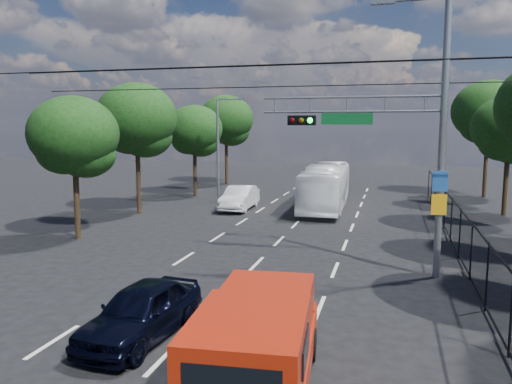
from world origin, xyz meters
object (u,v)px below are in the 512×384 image
(red_pickup, at_px, (259,344))
(white_van, at_px, (240,198))
(navy_hatchback, at_px, (141,311))
(signal_mast, at_px, (405,126))
(white_bus, at_px, (326,187))

(red_pickup, xyz_separation_m, white_van, (-6.84, 20.98, -0.34))
(navy_hatchback, relative_size, white_van, 0.91)
(red_pickup, relative_size, navy_hatchback, 1.38)
(signal_mast, relative_size, white_van, 2.11)
(white_bus, distance_m, white_van, 5.56)
(white_van, bearing_deg, red_pickup, -73.35)
(red_pickup, bearing_deg, white_bus, 94.10)
(white_bus, xyz_separation_m, white_van, (-5.20, -1.86, -0.67))
(signal_mast, distance_m, white_van, 15.96)
(white_bus, height_order, white_van, white_bus)
(red_pickup, distance_m, white_van, 22.07)
(signal_mast, relative_size, white_bus, 0.94)
(white_bus, bearing_deg, navy_hatchback, -96.57)
(signal_mast, height_order, navy_hatchback, signal_mast)
(red_pickup, bearing_deg, signal_mast, 72.98)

